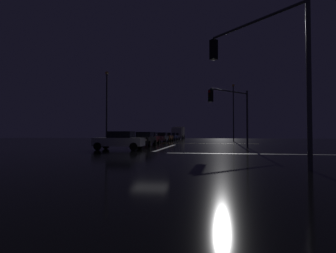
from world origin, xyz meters
TOP-DOWN VIEW (x-y plane):
  - ground at (0.00, 0.00)m, footprint 120.00×120.00m
  - stop_line_north at (0.00, 7.47)m, footprint 0.35×12.72m
  - centre_line_ns at (0.00, 19.07)m, footprint 22.00×0.15m
  - crosswalk_bar_east at (7.57, 0.00)m, footprint 12.72×0.40m
  - sedan_black at (-2.85, 9.95)m, footprint 2.02×4.33m
  - sedan_red at (-3.46, 15.39)m, footprint 2.02×4.33m
  - sedan_gray at (-3.14, 21.93)m, footprint 2.02×4.33m
  - sedan_orange at (-3.22, 28.11)m, footprint 2.02×4.33m
  - sedan_blue at (-3.13, 33.40)m, footprint 2.02×4.33m
  - sedan_white at (-3.14, 39.06)m, footprint 2.02×4.33m
  - box_truck at (-3.14, 46.16)m, footprint 2.68×8.28m
  - sedan_silver_crossing at (-3.41, 3.18)m, footprint 4.33×2.02m
  - traffic_signal_ne at (6.26, 6.26)m, footprint 3.85×3.85m
  - traffic_signal_se at (6.44, -6.44)m, footprint 3.78×3.78m
  - streetlamp_left_near at (-8.57, 13.07)m, footprint 0.44×0.44m
  - streetlamp_right_far at (8.57, 29.07)m, footprint 0.44×0.44m

SIDE VIEW (x-z plane):
  - ground at x=0.00m, z-range -0.10..0.00m
  - stop_line_north at x=0.00m, z-range 0.00..0.01m
  - centre_line_ns at x=0.00m, z-range 0.00..0.01m
  - crosswalk_bar_east at x=7.57m, z-range 0.00..0.01m
  - sedan_black at x=-2.85m, z-range 0.02..1.59m
  - sedan_red at x=-3.46m, z-range 0.02..1.59m
  - sedan_gray at x=-3.14m, z-range 0.02..1.59m
  - sedan_orange at x=-3.22m, z-range 0.02..1.59m
  - sedan_blue at x=-3.13m, z-range 0.02..1.59m
  - sedan_white at x=-3.14m, z-range 0.02..1.59m
  - sedan_silver_crossing at x=-3.41m, z-range 0.02..1.59m
  - box_truck at x=-3.14m, z-range 0.17..3.25m
  - traffic_signal_ne at x=6.26m, z-range 1.12..6.68m
  - traffic_signal_se at x=6.44m, z-range 1.31..8.06m
  - streetlamp_left_near at x=-8.57m, z-range 0.69..10.00m
  - streetlamp_right_far at x=8.57m, z-range 0.71..10.89m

